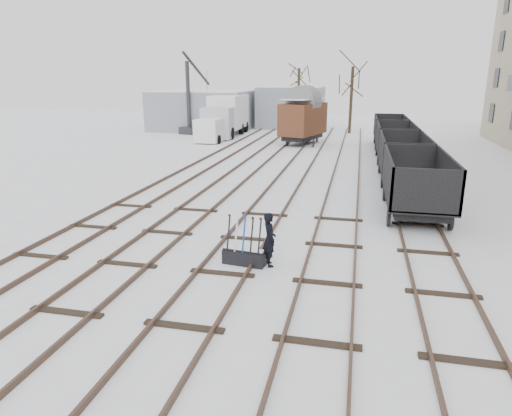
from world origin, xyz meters
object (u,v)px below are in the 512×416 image
Objects in this scene: ground_frame at (244,256)px; lorry at (226,115)px; crane at (190,113)px; box_van_wagon at (303,118)px; freight_wagon_a at (415,192)px; worker at (269,239)px; panel_van at (213,129)px.

ground_frame is 31.89m from lorry.
ground_frame is 33.90m from crane.
box_van_wagon is 0.69× the size of crane.
ground_frame is 0.18× the size of lorry.
box_van_wagon is at bearing 109.98° from freight_wagon_a.
crane is (-3.98, 0.67, 0.12)m from lorry.
freight_wagon_a is 28.04m from lorry.
worker is (0.75, 0.10, 0.54)m from ground_frame.
lorry reaches higher than freight_wagon_a.
freight_wagon_a reaches higher than panel_van.
worker is at bearing -125.92° from freight_wagon_a.
lorry reaches higher than box_van_wagon.
freight_wagon_a is 30.89m from crane.
worker is 0.36× the size of panel_van.
lorry is 4.03m from crane.
lorry is at bearing 91.10° from panel_van.
freight_wagon_a is 0.72× the size of lorry.
ground_frame is at bearing -69.13° from panel_van.
worker is at bearing -67.62° from panel_van.
freight_wagon_a is at bearing -52.86° from box_van_wagon.
crane is at bearing 174.62° from box_van_wagon.
worker is 32.00m from lorry.
freight_wagon_a reaches higher than ground_frame.
freight_wagon_a is at bearing 58.44° from ground_frame.
ground_frame is at bearing 70.95° from worker.
ground_frame is 8.76m from freight_wagon_a.
ground_frame is at bearing -129.52° from freight_wagon_a.
ground_frame is 0.93m from worker.
panel_van is (-7.94, 0.10, -1.12)m from box_van_wagon.
panel_van is at bearing -91.23° from lorry.
crane is at bearing -2.07° from worker.
lorry is 4.27m from panel_van.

